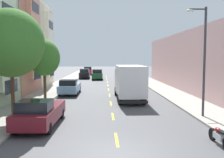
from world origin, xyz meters
name	(u,v)px	position (x,y,z in m)	size (l,w,h in m)	color
ground_plane	(108,83)	(0.00, 30.00, 0.00)	(160.00, 160.00, 0.00)	#4C4C4F
sidewalk_left	(61,84)	(-7.10, 28.00, 0.07)	(3.20, 120.00, 0.14)	#A39E93
sidewalk_right	(154,84)	(7.10, 28.00, 0.07)	(3.20, 120.00, 0.14)	#A39E93
lane_centerline_dashes	(108,87)	(0.00, 24.50, 0.00)	(0.14, 47.20, 0.01)	yellow
townhouse_fourth_cream	(11,47)	(-13.85, 26.35, 5.63)	(11.12, 7.83, 11.65)	beige
apartment_block_opposite	(221,62)	(13.70, 20.00, 3.60)	(10.00, 36.00, 7.20)	#CC9E9E
street_tree_nearest	(11,43)	(-6.40, 5.71, 4.99)	(4.10, 4.10, 6.99)	#47331E
street_tree_second	(44,58)	(-6.40, 14.39, 4.08)	(3.02, 3.02, 5.71)	#47331E
street_lamp	(203,54)	(5.96, 6.32, 4.33)	(1.35, 0.28, 7.28)	#38383D
delivery_box_truck	(129,81)	(1.80, 13.62, 1.91)	(2.48, 7.51, 3.36)	white
parked_suv_red	(88,71)	(-4.45, 51.15, 0.99)	(1.95, 4.80, 1.93)	#AD1E1E
parked_wagon_navy	(129,74)	(4.47, 40.14, 0.80)	(1.86, 4.72, 1.50)	navy
parked_wagon_champagne	(125,72)	(4.44, 47.46, 0.80)	(1.87, 4.72, 1.50)	tan
parked_pickup_burgundy	(40,113)	(-4.42, 4.56, 0.83)	(2.14, 5.35, 1.73)	maroon
parked_suv_black	(85,74)	(-4.42, 39.64, 0.99)	(2.03, 4.83, 1.93)	black
parked_pickup_sky	(70,87)	(-4.45, 17.86, 0.83)	(2.04, 5.31, 1.73)	#7A9EC6
parked_hatchback_orange	(136,79)	(4.46, 28.89, 0.76)	(1.82, 4.04, 1.50)	orange
moving_forest_sedan	(97,74)	(-1.80, 37.09, 0.99)	(1.95, 4.80, 1.93)	#194C28
parked_motorcycle	(219,137)	(4.75, 1.02, 0.41)	(0.62, 2.05, 0.90)	black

